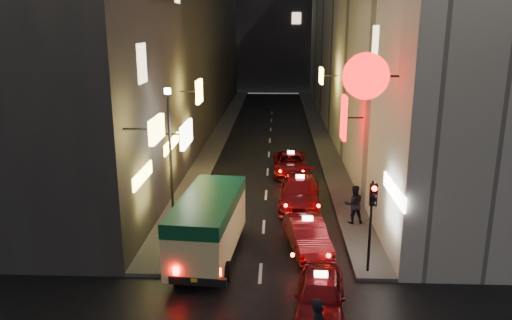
# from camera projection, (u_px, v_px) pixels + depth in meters

# --- Properties ---
(building_left) EXTENTS (7.57, 52.00, 18.00)m
(building_left) POSITION_uv_depth(u_px,v_px,m) (175.00, 26.00, 41.30)
(building_left) COLOR #3B3936
(building_left) RESTS_ON ground
(building_right) EXTENTS (8.06, 52.15, 18.00)m
(building_right) POSITION_uv_depth(u_px,v_px,m) (369.00, 26.00, 40.63)
(building_right) COLOR beige
(building_right) RESTS_ON ground
(building_far) EXTENTS (30.00, 10.00, 22.00)m
(building_far) POSITION_uv_depth(u_px,v_px,m) (274.00, 12.00, 71.33)
(building_far) COLOR #323136
(building_far) RESTS_ON ground
(sidewalk_left) EXTENTS (1.50, 52.00, 0.15)m
(sidewalk_left) POSITION_uv_depth(u_px,v_px,m) (222.00, 132.00, 43.46)
(sidewalk_left) COLOR #4E4B48
(sidewalk_left) RESTS_ON ground
(sidewalk_right) EXTENTS (1.50, 52.00, 0.15)m
(sidewalk_right) POSITION_uv_depth(u_px,v_px,m) (320.00, 133.00, 43.11)
(sidewalk_right) COLOR #4E4B48
(sidewalk_right) RESTS_ON ground
(minibus) EXTENTS (2.57, 6.09, 2.55)m
(minibus) POSITION_uv_depth(u_px,v_px,m) (208.00, 220.00, 19.61)
(minibus) COLOR #E9E191
(minibus) RESTS_ON ground
(taxi_near) EXTENTS (2.51, 5.02, 1.71)m
(taxi_near) POSITION_uv_depth(u_px,v_px,m) (320.00, 292.00, 15.87)
(taxi_near) COLOR maroon
(taxi_near) RESTS_ON ground
(taxi_second) EXTENTS (2.69, 4.98, 1.67)m
(taxi_second) POSITION_uv_depth(u_px,v_px,m) (307.00, 233.00, 20.52)
(taxi_second) COLOR maroon
(taxi_second) RESTS_ON ground
(taxi_third) EXTENTS (2.53, 5.51, 1.89)m
(taxi_third) POSITION_uv_depth(u_px,v_px,m) (300.00, 189.00, 25.60)
(taxi_third) COLOR maroon
(taxi_third) RESTS_ON ground
(taxi_far) EXTENTS (1.99, 4.78, 1.68)m
(taxi_far) POSITION_uv_depth(u_px,v_px,m) (291.00, 162.00, 31.17)
(taxi_far) COLOR maroon
(taxi_far) RESTS_ON ground
(pedestrian_sidewalk) EXTENTS (0.82, 0.55, 2.06)m
(pedestrian_sidewalk) POSITION_uv_depth(u_px,v_px,m) (354.00, 202.00, 22.86)
(pedestrian_sidewalk) COLOR black
(pedestrian_sidewalk) RESTS_ON sidewalk_right
(traffic_light) EXTENTS (0.26, 0.43, 3.50)m
(traffic_light) POSITION_uv_depth(u_px,v_px,m) (372.00, 208.00, 17.81)
(traffic_light) COLOR black
(traffic_light) RESTS_ON sidewalk_right
(lamp_post) EXTENTS (0.28, 0.28, 6.22)m
(lamp_post) POSITION_uv_depth(u_px,v_px,m) (170.00, 148.00, 22.25)
(lamp_post) COLOR black
(lamp_post) RESTS_ON sidewalk_left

